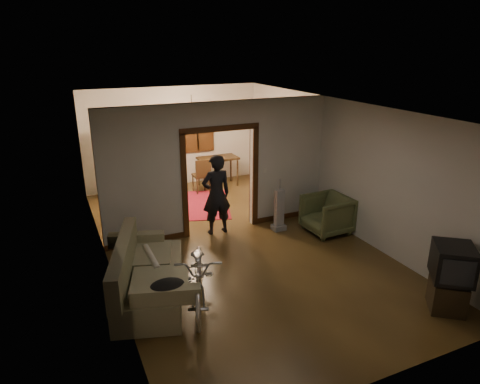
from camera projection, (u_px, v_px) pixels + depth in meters
floor at (234, 242)px, 8.86m from camera, size 5.00×8.50×0.01m
ceiling at (233, 106)px, 7.94m from camera, size 5.00×8.50×0.01m
wall_back at (174, 137)px, 12.05m from camera, size 5.00×0.02×2.80m
wall_left at (102, 196)px, 7.42m from camera, size 0.02×8.50×2.80m
wall_right at (338, 164)px, 9.37m from camera, size 0.02×8.50×2.80m
partition_wall at (220, 168)px, 9.04m from camera, size 5.00×0.14×2.80m
door_casing at (220, 182)px, 9.14m from camera, size 1.74×0.20×2.32m
far_window at (197, 130)px, 12.24m from camera, size 0.98×0.06×1.28m
chandelier at (192, 112)px, 10.23m from camera, size 0.24×0.24×0.24m
light_switch at (265, 170)px, 9.44m from camera, size 0.08×0.01×0.12m
sofa at (150, 268)px, 6.83m from camera, size 1.58×2.37×1.00m
rolled_paper at (151, 257)px, 7.12m from camera, size 0.11×0.85×0.11m
jacket at (167, 285)px, 6.01m from camera, size 0.49×0.37×0.14m
bicycle at (199, 275)px, 6.62m from camera, size 1.28×2.03×1.01m
armchair at (327, 214)px, 9.21m from camera, size 0.93×0.91×0.82m
tv_stand at (447, 295)px, 6.57m from camera, size 0.72×0.72×0.49m
crt_tv at (453, 263)px, 6.38m from camera, size 0.82×0.83×0.54m
vacuum at (279, 210)px, 9.31m from camera, size 0.30×0.25×0.93m
person at (216, 195)px, 9.04m from camera, size 0.64×0.42×1.75m
oriental_rug at (197, 205)px, 10.90m from camera, size 2.16×2.48×0.02m
locker at (124, 162)px, 11.36m from camera, size 0.91×0.50×1.81m
globe at (120, 124)px, 11.02m from camera, size 0.26×0.26×0.26m
desk at (218, 172)px, 12.26m from camera, size 1.26×0.95×0.83m
desk_chair at (201, 175)px, 11.71m from camera, size 0.53×0.53×0.96m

